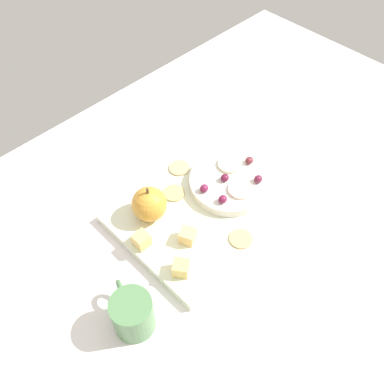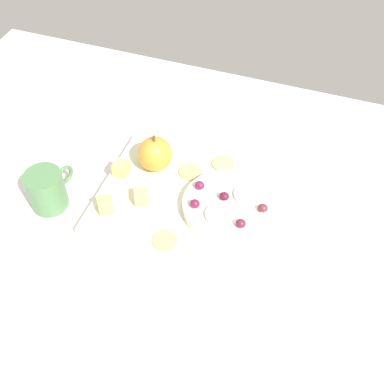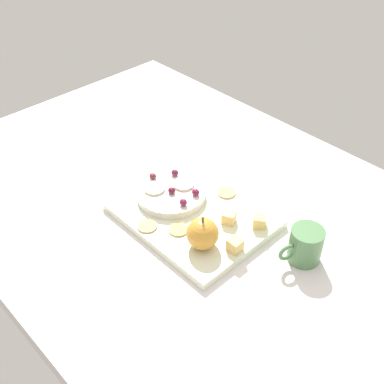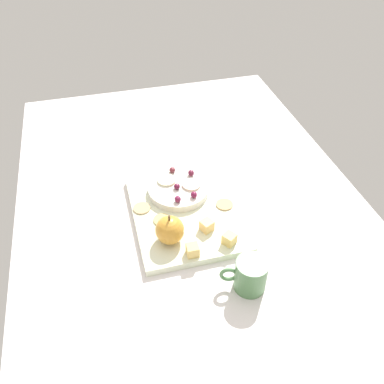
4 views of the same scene
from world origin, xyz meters
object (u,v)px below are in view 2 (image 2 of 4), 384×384
Objects in this scene: cracker_0 at (165,240)px; grape_0 at (224,196)px; platter at (189,203)px; serving_dish at (227,206)px; cheese_cube_2 at (121,169)px; grape_4 at (200,185)px; grape_2 at (195,203)px; apple_slice_0 at (219,215)px; grape_3 at (241,223)px; apple_whole at (155,154)px; cheese_cube_0 at (106,205)px; cheese_cube_1 at (142,197)px; grape_1 at (263,208)px; cup at (47,190)px; cracker_2 at (223,164)px; apple_slice_1 at (247,195)px; cracker_1 at (190,172)px.

cracker_0 is 13.26cm from grape_0.
serving_dish is at bearing 0.44° from platter.
serving_dish is at bearing -4.78° from cheese_cube_2.
grape_4 is (-5.76, 1.51, 1.81)cm from serving_dish.
apple_slice_0 is at bearing -8.47° from grape_2.
grape_3 is (4.44, -4.98, 0.08)cm from grape_0.
apple_whole is at bearing 35.95° from cheese_cube_2.
grape_2 is at bearing 16.53° from cheese_cube_0.
cheese_cube_1 is 1.52× the size of grape_1.
cheese_cube_0 is at bearing -108.37° from apple_whole.
serving_dish is at bearing 14.13° from cup.
grape_1 is at bearing 14.32° from grape_2.
cheese_cube_0 is 0.62× the size of cracker_0.
cheese_cube_1 is at bearing -156.76° from platter.
grape_4 is at bearing 173.79° from grape_1.
grape_3 is at bearing -13.84° from cheese_cube_2.
serving_dish is at bearing -19.70° from apple_whole.
cheese_cube_0 is 1.52× the size of grape_0.
serving_dish is 3.30× the size of apple_slice_0.
apple_slice_1 is (6.85, -7.99, 2.08)cm from cracker_2.
apple_slice_1 reaches higher than cracker_0.
cheese_cube_2 is at bearing 166.16° from grape_3.
grape_2 is at bearing -142.79° from grape_0.
grape_2 is 4.29cm from grape_4.
cheese_cube_0 reaches higher than cracker_2.
grape_0 is at bearing -18.83° from apple_whole.
cracker_1 is at bearing 50.85° from cheese_cube_0.
serving_dish is at bearing -34.13° from cracker_1.
grape_2 is at bearing -15.40° from cheese_cube_2.
cheese_cube_1 is 18.81cm from grape_3.
grape_3 reaches higher than cracker_0.
platter is 18.71× the size of grape_3.
cracker_2 is at bearing 134.77° from grape_1.
apple_whole reaches higher than cracker_0.
cracker_2 is at bearing 110.56° from serving_dish.
cracker_0 is 12.29cm from grape_4.
apple_whole is 2.50× the size of cheese_cube_0.
grape_4 reaches higher than apple_slice_0.
cracker_0 is 2.44× the size of grape_2.
cheese_cube_1 reaches higher than cracker_1.
cracker_1 is at bearing 32.64° from cup.
apple_whole reaches higher than cheese_cube_2.
cracker_1 is (12.28, 4.56, -1.15)cm from cheese_cube_2.
grape_2 and grape_4 have the same top height.
grape_0 reaches higher than platter.
platter is 8.83cm from cheese_cube_1.
grape_3 is 1.00× the size of grape_4.
cracker_1 is at bearing 132.04° from apple_slice_0.
grape_0 is at bearing 177.09° from grape_1.
cracker_1 is 2.44× the size of grape_0.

